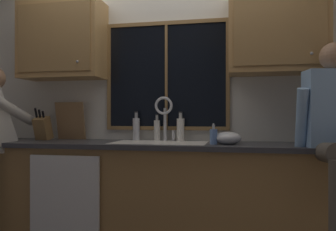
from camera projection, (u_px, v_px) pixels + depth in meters
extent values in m
cube|color=silver|center=(164.00, 103.00, 3.26)|extent=(5.94, 0.12, 2.55)
cube|color=black|center=(167.00, 76.00, 3.18)|extent=(1.10, 0.02, 0.95)
cube|color=olive|center=(166.00, 23.00, 3.17)|extent=(1.17, 0.02, 0.04)
cube|color=olive|center=(166.00, 128.00, 3.17)|extent=(1.17, 0.02, 0.04)
cube|color=olive|center=(109.00, 77.00, 3.28)|extent=(0.03, 0.02, 0.95)
cube|color=olive|center=(228.00, 74.00, 3.06)|extent=(0.03, 0.02, 0.95)
cube|color=olive|center=(166.00, 76.00, 3.17)|extent=(0.02, 0.02, 0.95)
cube|color=#A07744|center=(155.00, 198.00, 2.91)|extent=(3.54, 0.58, 0.88)
cube|color=#38383D|center=(155.00, 145.00, 2.89)|extent=(3.60, 0.62, 0.04)
cube|color=white|center=(64.00, 201.00, 2.73)|extent=(0.60, 0.02, 0.74)
cube|color=#B2844C|center=(63.00, 41.00, 3.22)|extent=(0.79, 0.33, 0.72)
cube|color=#9D7443|center=(53.00, 37.00, 3.05)|extent=(0.71, 0.01, 0.62)
sphere|color=#B2B2B7|center=(77.00, 61.00, 3.00)|extent=(0.02, 0.02, 0.02)
cube|color=#B2844C|center=(277.00, 31.00, 2.84)|extent=(0.79, 0.33, 0.72)
cube|color=#9D7443|center=(279.00, 25.00, 2.67)|extent=(0.71, 0.01, 0.62)
sphere|color=#B2B2B7|center=(312.00, 53.00, 2.61)|extent=(0.02, 0.02, 0.02)
cube|color=white|center=(160.00, 144.00, 2.89)|extent=(0.80, 0.46, 0.02)
cube|color=beige|center=(137.00, 155.00, 2.93)|extent=(0.36, 0.42, 0.20)
cube|color=beige|center=(183.00, 156.00, 2.85)|extent=(0.36, 0.42, 0.20)
cube|color=white|center=(160.00, 155.00, 2.89)|extent=(0.04, 0.42, 0.20)
cylinder|color=silver|center=(165.00, 124.00, 3.11)|extent=(0.03, 0.03, 0.30)
torus|color=silver|center=(164.00, 106.00, 3.05)|extent=(0.16, 0.02, 0.16)
cylinder|color=silver|center=(174.00, 135.00, 3.09)|extent=(0.03, 0.03, 0.09)
cylinder|color=beige|center=(15.00, 111.00, 3.00)|extent=(0.09, 0.52, 0.26)
cylinder|color=#595147|center=(329.00, 153.00, 2.27)|extent=(0.14, 0.43, 0.16)
cube|color=#8CB2DB|center=(334.00, 109.00, 2.46)|extent=(0.43, 0.26, 0.56)
sphere|color=#A57A5B|center=(334.00, 56.00, 2.46)|extent=(0.20, 0.20, 0.20)
cylinder|color=#8CB2DB|center=(302.00, 120.00, 2.46)|extent=(0.08, 0.20, 0.47)
cube|color=olive|center=(43.00, 129.00, 3.21)|extent=(0.12, 0.18, 0.25)
cylinder|color=black|center=(36.00, 113.00, 3.16)|extent=(0.02, 0.05, 0.09)
cylinder|color=black|center=(40.00, 114.00, 3.15)|extent=(0.02, 0.04, 0.08)
cylinder|color=black|center=(43.00, 114.00, 3.15)|extent=(0.02, 0.04, 0.06)
cube|color=#997047|center=(70.00, 121.00, 3.29)|extent=(0.28, 0.10, 0.36)
ellipsoid|color=silver|center=(228.00, 138.00, 2.72)|extent=(0.21, 0.21, 0.11)
cylinder|color=#668CCC|center=(214.00, 137.00, 2.70)|extent=(0.06, 0.06, 0.12)
cylinder|color=silver|center=(214.00, 127.00, 2.70)|extent=(0.02, 0.02, 0.04)
cylinder|color=silver|center=(213.00, 124.00, 2.68)|extent=(0.01, 0.04, 0.01)
cylinder|color=#B7B7BC|center=(136.00, 129.00, 3.17)|extent=(0.06, 0.06, 0.21)
cylinder|color=#929296|center=(136.00, 115.00, 3.17)|extent=(0.03, 0.03, 0.05)
cylinder|color=black|center=(136.00, 112.00, 3.17)|extent=(0.03, 0.03, 0.01)
cylinder|color=silver|center=(157.00, 130.00, 3.11)|extent=(0.06, 0.06, 0.19)
cylinder|color=#B3AFA7|center=(157.00, 118.00, 3.11)|extent=(0.02, 0.02, 0.05)
cylinder|color=black|center=(157.00, 115.00, 3.11)|extent=(0.03, 0.03, 0.01)
cylinder|color=silver|center=(181.00, 130.00, 3.04)|extent=(0.07, 0.07, 0.20)
cylinder|color=#B3AFA7|center=(181.00, 116.00, 3.04)|extent=(0.03, 0.03, 0.05)
cylinder|color=black|center=(181.00, 112.00, 3.04)|extent=(0.03, 0.03, 0.01)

